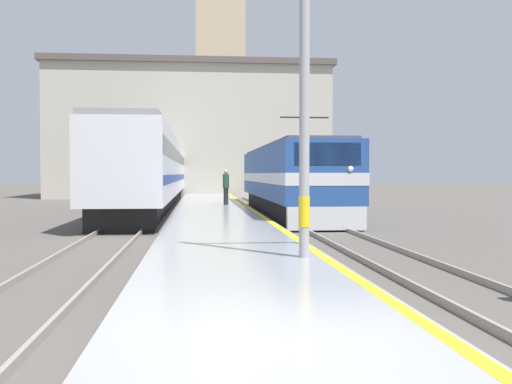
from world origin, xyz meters
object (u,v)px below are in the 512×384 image
object	(u,v)px
catenary_mast	(312,69)
person_on_platform	(226,186)
locomotive_train	(288,179)
passenger_train	(158,171)
clock_tower	(220,36)

from	to	relation	value
catenary_mast	person_on_platform	distance (m)	20.34
locomotive_train	passenger_train	world-z (taller)	locomotive_train
passenger_train	person_on_platform	size ratio (longest dim) A/B	21.61
locomotive_train	passenger_train	size ratio (longest dim) A/B	0.45
locomotive_train	clock_tower	distance (m)	36.61
catenary_mast	person_on_platform	xyz separation A→B (m)	(-0.74, 20.15, -2.68)
catenary_mast	clock_tower	distance (m)	52.40
passenger_train	person_on_platform	distance (m)	8.92
locomotive_train	catenary_mast	xyz separation A→B (m)	(-2.17, -17.43, 2.30)
clock_tower	passenger_train	bearing A→B (deg)	-102.09
passenger_train	clock_tower	bearing A→B (deg)	77.91
passenger_train	clock_tower	world-z (taller)	clock_tower
locomotive_train	person_on_platform	distance (m)	4.01
locomotive_train	catenary_mast	distance (m)	17.72
passenger_train	person_on_platform	bearing A→B (deg)	-62.70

